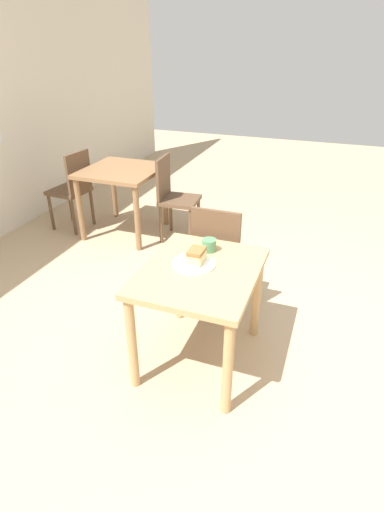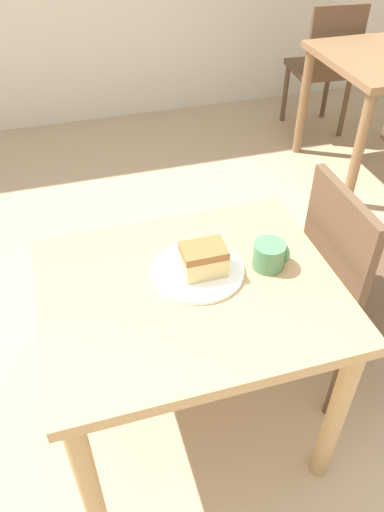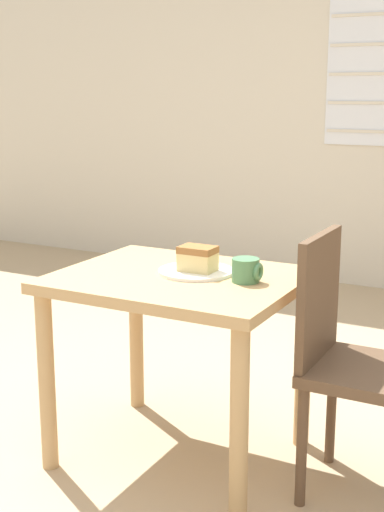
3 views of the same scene
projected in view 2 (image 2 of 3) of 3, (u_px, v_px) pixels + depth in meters
name	position (u px, v px, depth m)	size (l,w,h in m)	color
ground_plane	(244.00, 483.00, 1.71)	(14.00, 14.00, 0.00)	tan
dining_table_near	(190.00, 317.00, 1.51)	(0.86, 0.70, 0.71)	tan
chair_near_window	(354.00, 286.00, 1.75)	(0.39, 0.39, 0.90)	brown
chair_far_opposite	(324.00, 65.00, 3.40)	(0.42, 0.42, 0.90)	brown
plate	(198.00, 271.00, 1.48)	(0.28, 0.28, 0.01)	white
cake_slice	(203.00, 259.00, 1.44)	(0.13, 0.09, 0.09)	#E0C67F
coffee_mug	(270.00, 255.00, 1.48)	(0.10, 0.10, 0.08)	#4C8456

